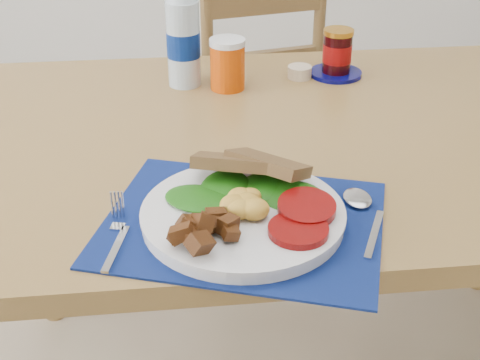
# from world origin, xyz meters

# --- Properties ---
(table) EXTENTS (1.40, 0.90, 0.75)m
(table) POSITION_xyz_m (0.00, 0.20, 0.67)
(table) COLOR brown
(table) RESTS_ON ground
(chair_far) EXTENTS (0.46, 0.45, 1.05)m
(chair_far) POSITION_xyz_m (-0.02, 0.94, 0.54)
(chair_far) COLOR brown
(chair_far) RESTS_ON ground
(placemat) EXTENTS (0.50, 0.44, 0.00)m
(placemat) POSITION_xyz_m (-0.17, -0.11, 0.75)
(placemat) COLOR black
(placemat) RESTS_ON table
(breakfast_plate) EXTENTS (0.31, 0.31, 0.07)m
(breakfast_plate) POSITION_xyz_m (-0.18, -0.12, 0.78)
(breakfast_plate) COLOR silver
(breakfast_plate) RESTS_ON placemat
(fork) EXTENTS (0.04, 0.16, 0.00)m
(fork) POSITION_xyz_m (-0.36, -0.13, 0.76)
(fork) COLOR #B2B5BA
(fork) RESTS_ON placemat
(spoon) EXTENTS (0.07, 0.19, 0.01)m
(spoon) POSITION_xyz_m (0.02, -0.10, 0.76)
(spoon) COLOR #B2B5BA
(spoon) RESTS_ON placemat
(water_bottle) EXTENTS (0.07, 0.07, 0.25)m
(water_bottle) POSITION_xyz_m (-0.24, 0.47, 0.86)
(water_bottle) COLOR #ADBFCC
(water_bottle) RESTS_ON table
(juice_glass) EXTENTS (0.08, 0.08, 0.11)m
(juice_glass) POSITION_xyz_m (-0.14, 0.43, 0.80)
(juice_glass) COLOR #C84205
(juice_glass) RESTS_ON table
(ramekin) EXTENTS (0.06, 0.06, 0.03)m
(ramekin) POSITION_xyz_m (0.03, 0.48, 0.76)
(ramekin) COLOR beige
(ramekin) RESTS_ON table
(jam_on_saucer) EXTENTS (0.12, 0.12, 0.11)m
(jam_on_saucer) POSITION_xyz_m (0.11, 0.48, 0.80)
(jam_on_saucer) COLOR #050651
(jam_on_saucer) RESTS_ON table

